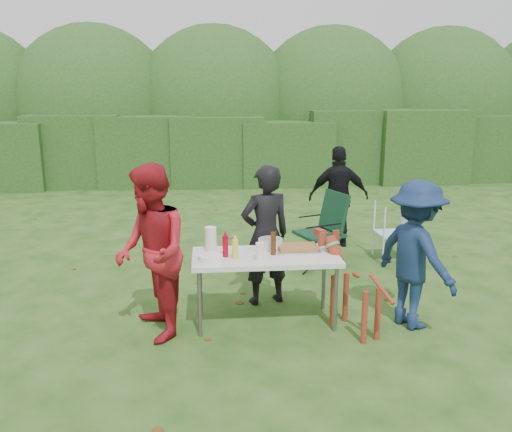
{
  "coord_description": "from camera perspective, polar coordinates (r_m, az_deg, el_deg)",
  "views": [
    {
      "loc": [
        -0.27,
        -5.39,
        2.46
      ],
      "look_at": [
        0.28,
        0.49,
        1.0
      ],
      "focal_mm": 38.0,
      "sensor_mm": 36.0,
      "label": 1
    }
  ],
  "objects": [
    {
      "name": "pasta_bowl",
      "position": [
        5.79,
        1.54,
        -2.89
      ],
      "size": [
        0.26,
        0.26,
        0.1
      ],
      "primitive_type": "cylinder",
      "color": "silver",
      "rests_on": "folding_table"
    },
    {
      "name": "food_tray",
      "position": [
        5.72,
        4.41,
        -3.55
      ],
      "size": [
        0.45,
        0.3,
        0.02
      ],
      "primitive_type": "cube",
      "color": "#B7B7BA",
      "rests_on": "folding_table"
    },
    {
      "name": "ground",
      "position": [
        5.93,
        -2.25,
        -10.64
      ],
      "size": [
        80.0,
        80.0,
        0.0
      ],
      "primitive_type": "plane",
      "color": "#1E4211"
    },
    {
      "name": "child",
      "position": [
        5.72,
        16.47,
        -3.94
      ],
      "size": [
        0.93,
        1.13,
        1.53
      ],
      "primitive_type": "imported",
      "rotation": [
        0.0,
        0.0,
        2.0
      ],
      "color": "#14274C",
      "rests_on": "ground"
    },
    {
      "name": "hedge_row",
      "position": [
        13.49,
        -4.15,
        6.97
      ],
      "size": [
        22.0,
        1.4,
        1.7
      ],
      "primitive_type": "cube",
      "color": "#23471C",
      "rests_on": "ground"
    },
    {
      "name": "focaccia_bread",
      "position": [
        5.71,
        4.41,
        -3.28
      ],
      "size": [
        0.4,
        0.26,
        0.04
      ],
      "primitive_type": "cube",
      "color": "olive",
      "rests_on": "food_tray"
    },
    {
      "name": "paper_towel_roll",
      "position": [
        5.67,
        -4.78,
        -2.45
      ],
      "size": [
        0.12,
        0.12,
        0.26
      ],
      "primitive_type": "cylinder",
      "color": "white",
      "rests_on": "folding_table"
    },
    {
      "name": "person_black_puffy",
      "position": [
        8.33,
        8.69,
        2.01
      ],
      "size": [
        0.93,
        0.45,
        1.54
      ],
      "primitive_type": "imported",
      "rotation": [
        0.0,
        0.0,
        3.05
      ],
      "color": "black",
      "rests_on": "ground"
    },
    {
      "name": "mustard_bottle",
      "position": [
        5.42,
        -2.2,
        -3.51
      ],
      "size": [
        0.06,
        0.06,
        0.2
      ],
      "primitive_type": "cylinder",
      "color": "yellow",
      "rests_on": "folding_table"
    },
    {
      "name": "beer_bottle",
      "position": [
        5.54,
        1.84,
        -2.9
      ],
      "size": [
        0.06,
        0.06,
        0.24
      ],
      "primitive_type": "cylinder",
      "color": "#47230F",
      "rests_on": "folding_table"
    },
    {
      "name": "ketchup_bottle",
      "position": [
        5.49,
        -3.24,
        -3.2
      ],
      "size": [
        0.06,
        0.06,
        0.22
      ],
      "primitive_type": "cylinder",
      "color": "#9F0319",
      "rests_on": "folding_table"
    },
    {
      "name": "dog",
      "position": [
        5.53,
        10.43,
        -7.54
      ],
      "size": [
        0.76,
        1.04,
        0.92
      ],
      "primitive_type": null,
      "rotation": [
        0.0,
        0.0,
        2.01
      ],
      "color": "maroon",
      "rests_on": "ground"
    },
    {
      "name": "cup_stack",
      "position": [
        5.37,
        0.39,
        -3.77
      ],
      "size": [
        0.08,
        0.08,
        0.18
      ],
      "primitive_type": "cylinder",
      "color": "white",
      "rests_on": "folding_table"
    },
    {
      "name": "shrub_backdrop",
      "position": [
        15.02,
        -4.34,
        10.54
      ],
      "size": [
        20.0,
        2.6,
        3.2
      ],
      "primitive_type": "ellipsoid",
      "color": "#3D6628",
      "rests_on": "ground"
    },
    {
      "name": "folding_table",
      "position": [
        5.59,
        1.01,
        -4.63
      ],
      "size": [
        1.5,
        0.7,
        0.74
      ],
      "color": "silver",
      "rests_on": "ground"
    },
    {
      "name": "camping_chair",
      "position": [
        7.44,
        6.66,
        -1.41
      ],
      "size": [
        0.82,
        0.82,
        1.02
      ],
      "primitive_type": null,
      "rotation": [
        0.0,
        0.0,
        3.5
      ],
      "color": "#113521",
      "rests_on": "ground"
    },
    {
      "name": "lawn_chair",
      "position": [
        7.91,
        14.24,
        -1.53
      ],
      "size": [
        0.51,
        0.51,
        0.84
      ],
      "primitive_type": null,
      "rotation": [
        0.0,
        0.0,
        3.18
      ],
      "color": "#5DA9DE",
      "rests_on": "ground"
    },
    {
      "name": "person_red_jacket",
      "position": [
        5.32,
        -10.97,
        -3.83
      ],
      "size": [
        0.87,
        0.99,
        1.73
      ],
      "primitive_type": "imported",
      "rotation": [
        0.0,
        0.0,
        -1.28
      ],
      "color": "#A81722",
      "rests_on": "ground"
    },
    {
      "name": "plate_stack",
      "position": [
        5.42,
        -4.83,
        -4.37
      ],
      "size": [
        0.24,
        0.24,
        0.05
      ],
      "primitive_type": "cylinder",
      "color": "white",
      "rests_on": "folding_table"
    },
    {
      "name": "person_cook",
      "position": [
        6.06,
        1.0,
        -2.06
      ],
      "size": [
        0.67,
        0.53,
        1.59
      ],
      "primitive_type": "imported",
      "rotation": [
        0.0,
        0.0,
        3.44
      ],
      "color": "black",
      "rests_on": "ground"
    }
  ]
}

